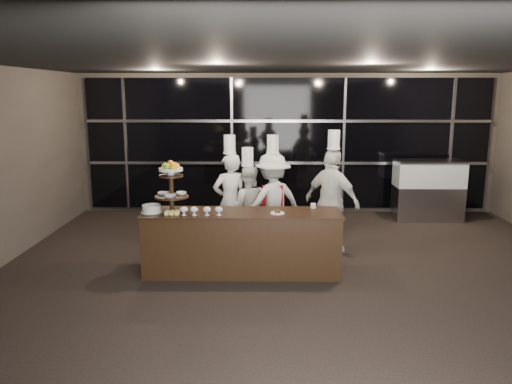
{
  "coord_description": "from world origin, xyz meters",
  "views": [
    {
      "loc": [
        -0.55,
        -5.81,
        2.6
      ],
      "look_at": [
        -0.64,
        1.43,
        1.15
      ],
      "focal_mm": 35.0,
      "sensor_mm": 36.0,
      "label": 1
    }
  ],
  "objects_px": {
    "chef_a": "(230,200)",
    "chef_c": "(272,201)",
    "chef_b": "(248,206)",
    "display_stand": "(171,183)",
    "layer_cake": "(151,209)",
    "display_case": "(428,187)",
    "chef_d": "(332,201)",
    "buffet_counter": "(242,242)"
  },
  "relations": [
    {
      "from": "chef_b",
      "to": "buffet_counter",
      "type": "bearing_deg",
      "value": -92.35
    },
    {
      "from": "display_case",
      "to": "chef_b",
      "type": "bearing_deg",
      "value": -151.86
    },
    {
      "from": "chef_c",
      "to": "chef_d",
      "type": "distance_m",
      "value": 0.98
    },
    {
      "from": "chef_b",
      "to": "chef_c",
      "type": "bearing_deg",
      "value": -9.16
    },
    {
      "from": "chef_b",
      "to": "chef_c",
      "type": "height_order",
      "value": "chef_c"
    },
    {
      "from": "display_stand",
      "to": "chef_b",
      "type": "height_order",
      "value": "chef_b"
    },
    {
      "from": "buffet_counter",
      "to": "layer_cake",
      "type": "relative_size",
      "value": 9.47
    },
    {
      "from": "chef_b",
      "to": "chef_d",
      "type": "height_order",
      "value": "chef_d"
    },
    {
      "from": "layer_cake",
      "to": "chef_b",
      "type": "distance_m",
      "value": 1.85
    },
    {
      "from": "display_stand",
      "to": "layer_cake",
      "type": "xyz_separation_m",
      "value": [
        -0.29,
        -0.05,
        -0.37
      ]
    },
    {
      "from": "chef_d",
      "to": "display_stand",
      "type": "bearing_deg",
      "value": -158.66
    },
    {
      "from": "buffet_counter",
      "to": "display_stand",
      "type": "distance_m",
      "value": 1.33
    },
    {
      "from": "chef_a",
      "to": "chef_c",
      "type": "bearing_deg",
      "value": -1.26
    },
    {
      "from": "chef_b",
      "to": "chef_d",
      "type": "relative_size",
      "value": 0.85
    },
    {
      "from": "chef_c",
      "to": "display_case",
      "type": "bearing_deg",
      "value": 31.94
    },
    {
      "from": "display_case",
      "to": "chef_d",
      "type": "xyz_separation_m",
      "value": [
        -2.29,
        -2.22,
        0.19
      ]
    },
    {
      "from": "display_stand",
      "to": "layer_cake",
      "type": "height_order",
      "value": "display_stand"
    },
    {
      "from": "chef_a",
      "to": "chef_d",
      "type": "bearing_deg",
      "value": -7.32
    },
    {
      "from": "display_case",
      "to": "chef_c",
      "type": "height_order",
      "value": "chef_c"
    },
    {
      "from": "chef_a",
      "to": "chef_c",
      "type": "distance_m",
      "value": 0.7
    },
    {
      "from": "buffet_counter",
      "to": "chef_a",
      "type": "xyz_separation_m",
      "value": [
        -0.24,
        1.16,
        0.38
      ]
    },
    {
      "from": "buffet_counter",
      "to": "chef_c",
      "type": "height_order",
      "value": "chef_c"
    },
    {
      "from": "buffet_counter",
      "to": "display_stand",
      "type": "relative_size",
      "value": 3.81
    },
    {
      "from": "display_stand",
      "to": "chef_c",
      "type": "relative_size",
      "value": 0.39
    },
    {
      "from": "buffet_counter",
      "to": "chef_d",
      "type": "distance_m",
      "value": 1.76
    },
    {
      "from": "buffet_counter",
      "to": "chef_a",
      "type": "bearing_deg",
      "value": 101.75
    },
    {
      "from": "chef_c",
      "to": "buffet_counter",
      "type": "bearing_deg",
      "value": -112.02
    },
    {
      "from": "display_stand",
      "to": "display_case",
      "type": "distance_m",
      "value": 5.72
    },
    {
      "from": "display_stand",
      "to": "layer_cake",
      "type": "distance_m",
      "value": 0.47
    },
    {
      "from": "buffet_counter",
      "to": "chef_a",
      "type": "distance_m",
      "value": 1.24
    },
    {
      "from": "chef_a",
      "to": "chef_b",
      "type": "bearing_deg",
      "value": 9.97
    },
    {
      "from": "buffet_counter",
      "to": "display_stand",
      "type": "height_order",
      "value": "display_stand"
    },
    {
      "from": "display_stand",
      "to": "chef_b",
      "type": "bearing_deg",
      "value": 49.07
    },
    {
      "from": "buffet_counter",
      "to": "display_case",
      "type": "relative_size",
      "value": 2.05
    },
    {
      "from": "display_stand",
      "to": "chef_b",
      "type": "relative_size",
      "value": 0.43
    },
    {
      "from": "display_case",
      "to": "chef_b",
      "type": "xyz_separation_m",
      "value": [
        -3.66,
        -1.96,
        0.04
      ]
    },
    {
      "from": "chef_b",
      "to": "display_stand",
      "type": "bearing_deg",
      "value": -130.93
    },
    {
      "from": "chef_a",
      "to": "buffet_counter",
      "type": "bearing_deg",
      "value": -78.25
    },
    {
      "from": "display_case",
      "to": "buffet_counter",
      "type": "bearing_deg",
      "value": -139.51
    },
    {
      "from": "display_stand",
      "to": "display_case",
      "type": "height_order",
      "value": "display_stand"
    },
    {
      "from": "layer_cake",
      "to": "chef_a",
      "type": "height_order",
      "value": "chef_a"
    },
    {
      "from": "buffet_counter",
      "to": "chef_d",
      "type": "height_order",
      "value": "chef_d"
    }
  ]
}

